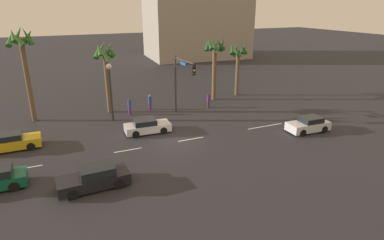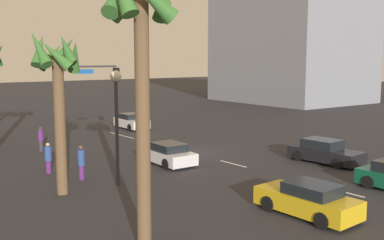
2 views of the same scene
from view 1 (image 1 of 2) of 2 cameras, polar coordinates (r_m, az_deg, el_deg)
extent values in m
plane|color=#28282D|center=(27.97, -3.09, -3.89)|extent=(220.00, 220.00, 0.00)
cube|color=silver|center=(26.60, -27.24, -7.51)|extent=(2.33, 0.14, 0.01)
cube|color=silver|center=(26.94, -11.17, -5.21)|extent=(2.26, 0.14, 0.01)
cube|color=silver|center=(28.50, -0.18, -3.38)|extent=(2.40, 0.14, 0.01)
cube|color=silver|center=(31.72, 11.33, -1.33)|extent=(1.99, 0.14, 0.01)
cube|color=silver|center=(32.85, 14.17, -0.81)|extent=(1.84, 0.14, 0.01)
cube|color=silver|center=(31.92, 19.66, -0.98)|extent=(4.01, 1.90, 0.75)
cube|color=black|center=(31.87, 20.10, 0.10)|extent=(1.96, 1.60, 0.47)
cylinder|color=black|center=(30.66, 18.84, -2.15)|extent=(0.65, 0.25, 0.64)
cylinder|color=black|center=(31.82, 17.01, -1.16)|extent=(0.65, 0.25, 0.64)
cylinder|color=black|center=(32.23, 22.18, -1.52)|extent=(0.65, 0.25, 0.64)
cylinder|color=black|center=(33.33, 20.32, -0.59)|extent=(0.65, 0.25, 0.64)
cube|color=silver|center=(30.09, -7.78, -1.28)|extent=(4.20, 2.03, 0.68)
cube|color=black|center=(29.84, -8.29, -0.31)|extent=(2.06, 1.69, 0.47)
cylinder|color=black|center=(31.20, -5.85, -0.78)|extent=(0.65, 0.26, 0.64)
cylinder|color=black|center=(29.67, -5.00, -1.85)|extent=(0.65, 0.26, 0.64)
cylinder|color=black|center=(30.71, -10.44, -1.35)|extent=(0.65, 0.26, 0.64)
cylinder|color=black|center=(29.15, -9.82, -2.48)|extent=(0.65, 0.26, 0.64)
cylinder|color=black|center=(23.74, -28.74, -10.20)|extent=(0.64, 0.22, 0.64)
cylinder|color=black|center=(25.19, -28.51, -8.45)|extent=(0.64, 0.22, 0.64)
cube|color=gold|center=(30.20, -28.91, -3.54)|extent=(4.25, 1.79, 0.75)
cube|color=black|center=(30.02, -29.58, -2.53)|extent=(2.04, 1.56, 0.46)
cylinder|color=black|center=(30.94, -26.37, -3.01)|extent=(0.64, 0.23, 0.64)
cylinder|color=black|center=(29.39, -26.40, -4.17)|extent=(0.64, 0.23, 0.64)
cube|color=black|center=(22.15, -16.84, -10.04)|extent=(4.54, 1.99, 0.71)
cube|color=black|center=(21.88, -16.31, -8.48)|extent=(2.20, 1.69, 0.56)
cylinder|color=black|center=(21.39, -20.10, -12.18)|extent=(0.65, 0.24, 0.64)
cylinder|color=black|center=(22.89, -20.63, -10.04)|extent=(0.65, 0.24, 0.64)
cylinder|color=black|center=(21.70, -12.73, -10.89)|extent=(0.65, 0.24, 0.64)
cylinder|color=black|center=(23.18, -13.78, -8.88)|extent=(0.65, 0.24, 0.64)
cylinder|color=#38383D|center=(35.07, -2.90, 6.29)|extent=(0.20, 0.20, 6.12)
cylinder|color=#38383D|center=(32.68, -1.46, 10.34)|extent=(0.36, 4.13, 0.12)
cube|color=black|center=(30.96, 0.24, 8.74)|extent=(0.34, 0.34, 0.95)
sphere|color=#360503|center=(30.75, 0.40, 9.22)|extent=(0.20, 0.20, 0.20)
sphere|color=orange|center=(30.80, 0.39, 8.67)|extent=(0.20, 0.20, 0.20)
sphere|color=black|center=(30.86, 0.39, 8.13)|extent=(0.20, 0.20, 0.20)
cube|color=#1959B2|center=(32.91, -1.61, 9.84)|extent=(0.10, 1.10, 0.28)
cylinder|color=#2D2D33|center=(33.32, -13.98, 4.19)|extent=(0.18, 0.18, 5.20)
sphere|color=#F2EACC|center=(32.70, -14.40, 9.05)|extent=(0.56, 0.56, 0.56)
cylinder|color=#59266B|center=(36.64, -7.37, 2.37)|extent=(0.40, 0.40, 0.72)
cylinder|color=#2D478C|center=(36.43, -7.42, 3.50)|extent=(0.53, 0.53, 0.79)
sphere|color=tan|center=(36.29, -7.45, 4.26)|extent=(0.21, 0.21, 0.21)
cylinder|color=#59266B|center=(35.30, -10.83, 1.54)|extent=(0.39, 0.39, 0.77)
cylinder|color=#2D478C|center=(35.06, -10.91, 2.79)|extent=(0.52, 0.52, 0.84)
sphere|color=brown|center=(34.91, -10.97, 3.62)|extent=(0.23, 0.23, 0.23)
cylinder|color=#333338|center=(37.16, 2.89, 2.75)|extent=(0.36, 0.36, 0.71)
cylinder|color=#59266B|center=(36.96, 2.91, 3.85)|extent=(0.48, 0.48, 0.77)
sphere|color=brown|center=(36.82, 2.92, 4.58)|extent=(0.21, 0.21, 0.21)
cylinder|color=brown|center=(35.66, -26.81, 6.12)|extent=(0.48, 0.48, 8.19)
cone|color=#38702D|center=(34.96, -26.54, 12.76)|extent=(0.71, 1.64, 1.45)
cone|color=#38702D|center=(35.58, -26.83, 12.98)|extent=(1.47, 1.55, 1.55)
cone|color=#38702D|center=(35.93, -28.23, 13.00)|extent=(1.40, 0.88, 1.85)
cone|color=#38702D|center=(35.37, -29.26, 12.32)|extent=(1.00, 1.84, 1.60)
cone|color=#38702D|center=(34.89, -28.92, 12.87)|extent=(0.89, 1.26, 1.34)
cone|color=#38702D|center=(34.38, -28.34, 12.47)|extent=(1.45, 0.98, 1.54)
cone|color=#38702D|center=(34.47, -26.93, 12.99)|extent=(1.29, 1.33, 1.71)
cylinder|color=brown|center=(39.67, 3.92, 8.12)|extent=(0.52, 0.52, 6.49)
cone|color=#235628|center=(39.51, 5.28, 13.12)|extent=(0.63, 1.35, 1.89)
cone|color=#235628|center=(39.98, 4.10, 12.94)|extent=(1.69, 1.32, 1.52)
cone|color=#235628|center=(39.54, 2.86, 13.27)|extent=(1.36, 1.18, 1.86)
cone|color=#235628|center=(38.81, 3.14, 13.08)|extent=(0.57, 1.32, 1.37)
cone|color=#235628|center=(38.48, 4.08, 12.75)|extent=(1.24, 0.97, 1.45)
cone|color=#235628|center=(38.59, 4.99, 13.01)|extent=(1.68, 1.10, 1.55)
cylinder|color=brown|center=(35.93, -14.57, 6.31)|extent=(0.51, 0.51, 6.49)
cone|color=#38702D|center=(35.51, -13.84, 11.48)|extent=(0.61, 1.47, 1.43)
cone|color=#38702D|center=(35.99, -14.37, 12.00)|extent=(1.33, 1.27, 1.67)
cone|color=#38702D|center=(36.16, -15.64, 12.01)|extent=(1.65, 0.89, 1.79)
cone|color=#38702D|center=(35.60, -16.24, 11.38)|extent=(1.19, 1.60, 1.49)
cone|color=#38702D|center=(35.05, -15.96, 11.77)|extent=(0.86, 1.17, 1.33)
cone|color=#38702D|center=(34.60, -15.15, 11.15)|extent=(1.40, 0.88, 1.61)
cone|color=#38702D|center=(34.88, -14.09, 11.77)|extent=(1.39, 1.34, 1.48)
cylinder|color=brown|center=(42.12, 7.96, 8.14)|extent=(0.47, 0.47, 5.73)
cone|color=#235628|center=(42.01, 9.05, 12.27)|extent=(0.59, 1.43, 1.47)
cone|color=#235628|center=(42.49, 7.72, 12.13)|extent=(1.36, 0.80, 1.87)
cone|color=#235628|center=(41.53, 7.02, 12.30)|extent=(1.17, 1.66, 1.53)
cone|color=#235628|center=(40.81, 7.69, 11.93)|extent=(1.41, 1.59, 1.74)
cone|color=#235628|center=(41.27, 9.03, 12.15)|extent=(1.49, 1.14, 1.43)
cube|color=#9E9384|center=(73.13, 0.77, 17.14)|extent=(21.40, 15.22, 15.76)
camera|label=2|loc=(45.37, -42.76, 8.32)|focal=42.19mm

